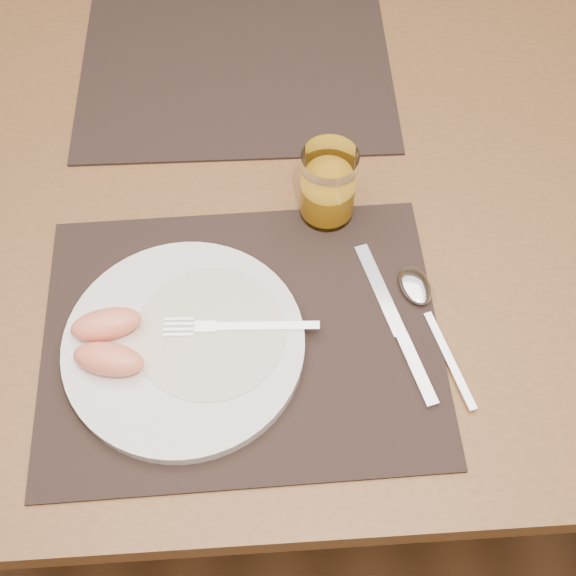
# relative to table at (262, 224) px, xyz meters

# --- Properties ---
(ground) EXTENTS (5.00, 5.00, 0.00)m
(ground) POSITION_rel_table_xyz_m (0.00, 0.00, -0.67)
(ground) COLOR brown
(ground) RESTS_ON ground
(table) EXTENTS (1.40, 0.90, 0.75)m
(table) POSITION_rel_table_xyz_m (0.00, 0.00, 0.00)
(table) COLOR brown
(table) RESTS_ON ground
(placemat_near) EXTENTS (0.45, 0.36, 0.00)m
(placemat_near) POSITION_rel_table_xyz_m (-0.03, -0.22, 0.09)
(placemat_near) COLOR black
(placemat_near) RESTS_ON table
(placemat_far) EXTENTS (0.46, 0.36, 0.00)m
(placemat_far) POSITION_rel_table_xyz_m (-0.03, 0.22, 0.09)
(placemat_far) COLOR black
(placemat_far) RESTS_ON table
(plate) EXTENTS (0.27, 0.27, 0.02)m
(plate) POSITION_rel_table_xyz_m (-0.09, -0.23, 0.10)
(plate) COLOR white
(plate) RESTS_ON placemat_near
(plate_dressing) EXTENTS (0.17, 0.17, 0.00)m
(plate_dressing) POSITION_rel_table_xyz_m (-0.06, -0.22, 0.10)
(plate_dressing) COLOR white
(plate_dressing) RESTS_ON plate
(fork) EXTENTS (0.18, 0.03, 0.00)m
(fork) POSITION_rel_table_xyz_m (-0.04, -0.22, 0.11)
(fork) COLOR silver
(fork) RESTS_ON plate
(knife) EXTENTS (0.07, 0.22, 0.01)m
(knife) POSITION_rel_table_xyz_m (0.15, -0.23, 0.09)
(knife) COLOR silver
(knife) RESTS_ON placemat_near
(spoon) EXTENTS (0.07, 0.19, 0.01)m
(spoon) POSITION_rel_table_xyz_m (0.18, -0.18, 0.09)
(spoon) COLOR silver
(spoon) RESTS_ON placemat_near
(juice_glass) EXTENTS (0.07, 0.07, 0.10)m
(juice_glass) POSITION_rel_table_xyz_m (0.08, -0.05, 0.13)
(juice_glass) COLOR white
(juice_glass) RESTS_ON placemat_near
(grapefruit_wedges) EXTENTS (0.09, 0.09, 0.03)m
(grapefruit_wedges) POSITION_rel_table_xyz_m (-0.17, -0.23, 0.12)
(grapefruit_wedges) COLOR #FF8B68
(grapefruit_wedges) RESTS_ON plate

